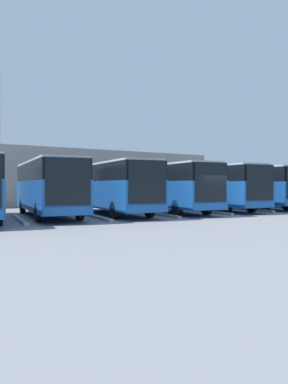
{
  "coord_description": "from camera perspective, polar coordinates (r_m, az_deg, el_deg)",
  "views": [
    {
      "loc": [
        15.74,
        16.74,
        1.92
      ],
      "look_at": [
        1.72,
        -5.44,
        1.45
      ],
      "focal_mm": 35.0,
      "sensor_mm": 36.0,
      "label": 1
    }
  ],
  "objects": [
    {
      "name": "bus_0",
      "position": [
        36.38,
        19.18,
        0.9
      ],
      "size": [
        3.94,
        11.16,
        3.39
      ],
      "rotation": [
        0.0,
        0.0,
        -0.13
      ],
      "color": "#19519E",
      "rests_on": "ground_plane"
    },
    {
      "name": "station_building",
      "position": [
        42.59,
        -10.61,
        2.1
      ],
      "size": [
        26.99,
        15.77,
        5.43
      ],
      "color": "gray",
      "rests_on": "ground_plane"
    },
    {
      "name": "bus_5",
      "position": [
        23.65,
        -14.45,
        0.89
      ],
      "size": [
        3.94,
        11.16,
        3.39
      ],
      "rotation": [
        0.0,
        0.0,
        -0.13
      ],
      "color": "#19519E",
      "rests_on": "ground_plane"
    },
    {
      "name": "bus_2",
      "position": [
        29.56,
        10.23,
        0.93
      ],
      "size": [
        3.94,
        11.16,
        3.39
      ],
      "rotation": [
        0.0,
        0.0,
        -0.13
      ],
      "color": "#19519E",
      "rests_on": "ground_plane"
    },
    {
      "name": "ground_plane",
      "position": [
        23.06,
        10.92,
        -3.78
      ],
      "size": [
        600.0,
        600.0,
        0.0
      ],
      "primitive_type": "plane",
      "color": "gray"
    },
    {
      "name": "curb_divider_4",
      "position": [
        22.56,
        -7.65,
        -3.69
      ],
      "size": [
        1.08,
        6.29,
        0.15
      ],
      "primitive_type": "cube",
      "rotation": [
        0.0,
        0.0,
        -0.13
      ],
      "color": "#9E9E99",
      "rests_on": "ground_plane"
    },
    {
      "name": "bus_4",
      "position": [
        24.87,
        -4.77,
        0.93
      ],
      "size": [
        3.94,
        11.16,
        3.39
      ],
      "rotation": [
        0.0,
        0.0,
        -0.13
      ],
      "color": "#19519E",
      "rests_on": "ground_plane"
    },
    {
      "name": "curb_divider_0",
      "position": [
        33.77,
        19.07,
        -2.17
      ],
      "size": [
        1.08,
        6.29,
        0.15
      ],
      "primitive_type": "cube",
      "rotation": [
        0.0,
        0.0,
        -0.13
      ],
      "color": "#9E9E99",
      "rests_on": "ground_plane"
    },
    {
      "name": "curb_divider_5",
      "position": [
        21.6,
        -18.48,
        -3.94
      ],
      "size": [
        1.08,
        6.29,
        0.15
      ],
      "primitive_type": "cube",
      "rotation": [
        0.0,
        0.0,
        -0.13
      ],
      "color": "#9E9E99",
      "rests_on": "ground_plane"
    },
    {
      "name": "bus_3",
      "position": [
        26.87,
        3.54,
        0.94
      ],
      "size": [
        3.94,
        11.16,
        3.39
      ],
      "rotation": [
        0.0,
        0.0,
        -0.13
      ],
      "color": "#19519E",
      "rests_on": "ground_plane"
    },
    {
      "name": "curb_divider_3",
      "position": [
        24.41,
        1.72,
        -3.32
      ],
      "size": [
        1.08,
        6.29,
        0.15
      ],
      "primitive_type": "cube",
      "rotation": [
        0.0,
        0.0,
        -0.13
      ],
      "color": "#9E9E99",
      "rests_on": "ground_plane"
    },
    {
      "name": "curb_divider_2",
      "position": [
        27.0,
        9.22,
        -2.92
      ],
      "size": [
        1.08,
        6.29,
        0.15
      ],
      "primitive_type": "cube",
      "rotation": [
        0.0,
        0.0,
        -0.13
      ],
      "color": "#9E9E99",
      "rests_on": "ground_plane"
    },
    {
      "name": "bus_1",
      "position": [
        32.72,
        15.46,
        0.91
      ],
      "size": [
        3.94,
        11.16,
        3.39
      ],
      "rotation": [
        0.0,
        0.0,
        -0.13
      ],
      "color": "#19519E",
      "rests_on": "ground_plane"
    },
    {
      "name": "curb_divider_1",
      "position": [
        30.12,
        15.01,
        -2.53
      ],
      "size": [
        1.08,
        6.29,
        0.15
      ],
      "primitive_type": "cube",
      "rotation": [
        0.0,
        0.0,
        -0.13
      ],
      "color": "#9E9E99",
      "rests_on": "ground_plane"
    }
  ]
}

